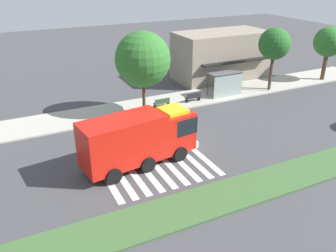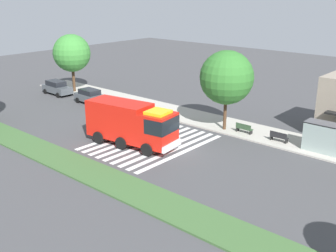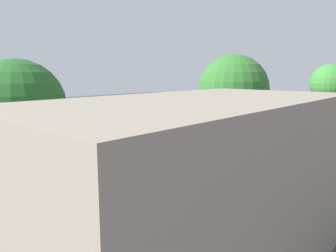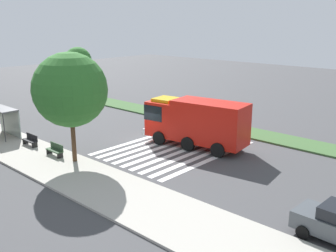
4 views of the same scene
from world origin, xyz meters
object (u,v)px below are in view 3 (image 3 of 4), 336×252
bench_near_shelter (188,170)px  fire_truck (175,117)px  bus_stop_shelter (139,163)px  street_lamp (28,147)px  sidewalk_tree_west (233,90)px  median_tree_far_west (217,84)px  sidewalk_tree_east (18,107)px  parked_car_mid (292,120)px  bench_west_of_shelter (220,159)px  sidewalk_tree_far_west (330,83)px  parked_car_west (311,115)px

bench_near_shelter → fire_truck: bearing=-136.2°
fire_truck → bus_stop_shelter: bearing=25.9°
street_lamp → sidewalk_tree_west: bearing=178.5°
fire_truck → median_tree_far_west: bearing=-167.7°
bus_stop_shelter → sidewalk_tree_west: (-9.54, -0.27, 3.31)m
bus_stop_shelter → sidewalk_tree_east: size_ratio=0.52×
fire_truck → sidewalk_tree_east: sidewalk_tree_east is taller
bus_stop_shelter → sidewalk_tree_east: (5.72, -0.27, 3.29)m
street_lamp → parked_car_mid: bearing=-176.8°
parked_car_mid → street_lamp: (32.36, 1.80, 2.65)m
parked_car_mid → bench_west_of_shelter: (19.52, 2.49, -0.29)m
fire_truck → sidewalk_tree_far_west: sidewalk_tree_far_west is taller
parked_car_mid → bus_stop_shelter: (27.07, 2.47, 1.01)m
bus_stop_shelter → sidewalk_tree_far_west: bearing=-179.5°
fire_truck → parked_car_west: bearing=154.9°
parked_car_mid → bus_stop_shelter: size_ratio=1.26×
parked_car_west → bus_stop_shelter: size_ratio=1.32×
bench_west_of_shelter → median_tree_far_west: 27.22m
bench_near_shelter → sidewalk_tree_east: (9.72, -0.30, 4.59)m
bench_near_shelter → sidewalk_tree_far_west: sidewalk_tree_far_west is taller
sidewalk_tree_far_west → sidewalk_tree_west: bearing=0.0°
sidewalk_tree_west → sidewalk_tree_far_west: bearing=-180.0°
sidewalk_tree_east → parked_car_mid: bearing=-176.2°
parked_car_mid → sidewalk_tree_west: bearing=9.7°
bus_stop_shelter → sidewalk_tree_far_west: size_ratio=0.47×
median_tree_far_west → parked_car_mid: bearing=77.4°
sidewalk_tree_east → sidewalk_tree_far_west: bearing=180.0°
parked_car_mid → sidewalk_tree_far_west: bearing=162.9°
fire_truck → bench_west_of_shelter: 10.69m
parked_car_west → bench_near_shelter: parked_car_west is taller
fire_truck → bench_west_of_shelter: size_ratio=5.42×
bench_west_of_shelter → sidewalk_tree_east: (13.27, -0.30, 4.59)m
bus_stop_shelter → street_lamp: size_ratio=0.61×
parked_car_west → street_lamp: street_lamp is taller
parked_car_mid → fire_truck: bearing=-22.3°
street_lamp → sidewalk_tree_far_west: size_ratio=0.77×
fire_truck → street_lamp: size_ratio=1.52×
median_tree_far_west → sidewalk_tree_east: bearing=22.4°
street_lamp → sidewalk_tree_far_west: 38.55m
sidewalk_tree_west → median_tree_far_west: sidewalk_tree_west is taller
sidewalk_tree_far_west → bench_west_of_shelter: bearing=0.7°
sidewalk_tree_far_west → street_lamp: bearing=-0.6°
bus_stop_shelter → street_lamp: street_lamp is taller
fire_truck → parked_car_mid: (-13.78, 6.40, -1.21)m
parked_car_west → parked_car_mid: parked_car_west is taller
sidewalk_tree_east → median_tree_far_west: 38.51m
fire_truck → bus_stop_shelter: 15.98m
bench_west_of_shelter → sidewalk_tree_far_west: bearing=-179.3°
fire_truck → sidewalk_tree_west: size_ratio=1.14×
street_lamp → sidewalk_tree_far_west: bearing=179.4°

